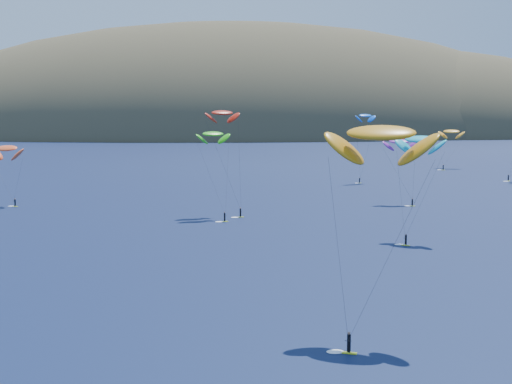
{
  "coord_description": "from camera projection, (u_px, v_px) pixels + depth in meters",
  "views": [
    {
      "loc": [
        -15.24,
        -45.01,
        24.46
      ],
      "look_at": [
        -4.81,
        80.0,
        9.0
      ],
      "focal_mm": 50.0,
      "sensor_mm": 36.0,
      "label": 1
    }
  ],
  "objects": [
    {
      "name": "island",
      "position": [
        261.0,
        146.0,
        609.54
      ],
      "size": [
        730.0,
        300.0,
        210.0
      ],
      "color": "#3D3526",
      "rests_on": "ground"
    },
    {
      "name": "kitesurfer_1",
      "position": [
        6.0,
        148.0,
        174.65
      ],
      "size": [
        10.81,
        10.09,
        16.5
      ],
      "rotation": [
        0.0,
        0.0,
        -0.47
      ],
      "color": "#D2EC1A",
      "rests_on": "ground"
    },
    {
      "name": "kitesurfer_2",
      "position": [
        381.0,
        133.0,
        76.25
      ],
      "size": [
        12.57,
        13.21,
        24.63
      ],
      "rotation": [
        0.0,
        0.0,
        -0.36
      ],
      "color": "#D2EC1A",
      "rests_on": "ground"
    },
    {
      "name": "kitesurfer_3",
      "position": [
        213.0,
        134.0,
        158.22
      ],
      "size": [
        8.12,
        14.57,
        20.02
      ],
      "rotation": [
        0.0,
        0.0,
        0.3
      ],
      "color": "#D2EC1A",
      "rests_on": "ground"
    },
    {
      "name": "kitesurfer_4",
      "position": [
        365.0,
        116.0,
        224.92
      ],
      "size": [
        7.71,
        7.88,
        22.92
      ],
      "rotation": [
        0.0,
        0.0,
        0.36
      ],
      "color": "#D2EC1A",
      "rests_on": "ground"
    },
    {
      "name": "kitesurfer_5",
      "position": [
        420.0,
        139.0,
        129.23
      ],
      "size": [
        9.97,
        12.08,
        20.69
      ],
      "rotation": [
        0.0,
        0.0,
        -0.64
      ],
      "color": "#D2EC1A",
      "rests_on": "ground"
    },
    {
      "name": "kitesurfer_6",
      "position": [
        399.0,
        142.0,
        176.68
      ],
      "size": [
        8.31,
        9.47,
        17.52
      ],
      "rotation": [
        0.0,
        0.0,
        -0.18
      ],
      "color": "#D2EC1A",
      "rests_on": "ground"
    },
    {
      "name": "kitesurfer_9",
      "position": [
        222.0,
        113.0,
        156.59
      ],
      "size": [
        8.61,
        7.77,
        24.74
      ],
      "rotation": [
        0.0,
        0.0,
        0.29
      ],
      "color": "#D2EC1A",
      "rests_on": "ground"
    },
    {
      "name": "kitesurfer_11",
      "position": [
        451.0,
        131.0,
        275.52
      ],
      "size": [
        12.61,
        15.09,
        16.7
      ],
      "rotation": [
        0.0,
        0.0,
        -0.45
      ],
      "color": "#D2EC1A",
      "rests_on": "ground"
    }
  ]
}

